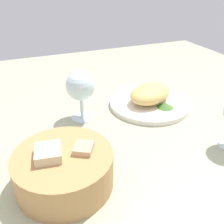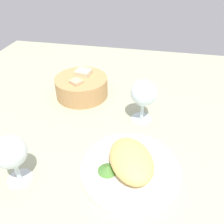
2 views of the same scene
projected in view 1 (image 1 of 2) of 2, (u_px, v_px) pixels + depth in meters
ground_plane at (130, 126)px, 68.07cm from camera, size 140.00×140.00×2.00cm
plate at (149, 103)px, 75.94cm from camera, size 24.31×24.31×1.40cm
omelette at (150, 93)px, 74.31cm from camera, size 17.54×15.34×5.14cm
lettuce_garnish at (165, 105)px, 71.69cm from camera, size 4.73×4.73×1.51cm
bread_basket at (64, 169)px, 46.54cm from camera, size 18.61×18.61×8.90cm
wine_glass_near at (80, 87)px, 65.26cm from camera, size 7.86×7.86×13.68cm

